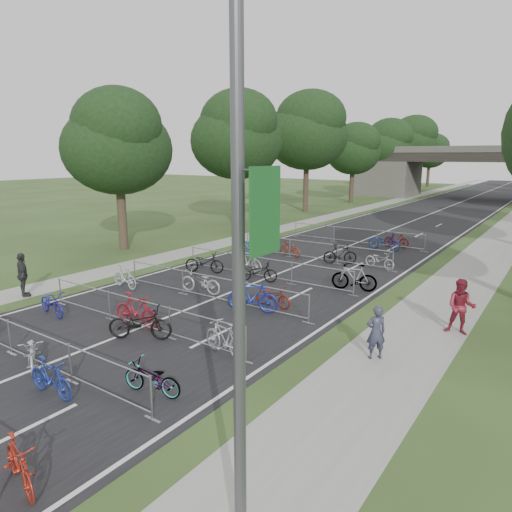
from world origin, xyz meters
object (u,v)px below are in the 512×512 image
(lamppost, at_px, (241,278))
(pedestrian_a, at_px, (376,333))
(overpass_bridge, at_px, (471,173))
(pedestrian_b, at_px, (461,307))
(pedestrian_c, at_px, (23,275))

(lamppost, bearing_deg, pedestrian_a, 95.74)
(overpass_bridge, distance_m, lamppost, 63.55)
(overpass_bridge, xyz_separation_m, pedestrian_b, (9.20, -51.97, -2.59))
(overpass_bridge, height_order, lamppost, lamppost)
(lamppost, relative_size, pedestrian_a, 5.07)
(pedestrian_c, bearing_deg, lamppost, -177.21)
(lamppost, bearing_deg, overpass_bridge, 97.53)
(pedestrian_a, bearing_deg, lamppost, 52.91)
(pedestrian_a, distance_m, pedestrian_b, 3.81)
(pedestrian_c, bearing_deg, pedestrian_b, -138.30)
(overpass_bridge, xyz_separation_m, pedestrian_a, (7.57, -55.41, -2.72))
(pedestrian_a, height_order, pedestrian_b, pedestrian_b)
(pedestrian_a, bearing_deg, pedestrian_b, -158.22)
(pedestrian_b, bearing_deg, lamppost, -100.86)
(pedestrian_b, height_order, pedestrian_c, pedestrian_b)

